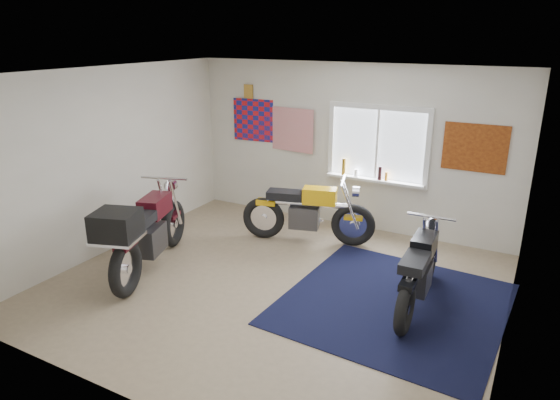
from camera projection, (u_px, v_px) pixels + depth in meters
The scene contains 10 objects.
ground at pixel (275, 285), 6.53m from camera, with size 5.50×5.50×0.00m, color #9E896B.
room_shell at pixel (274, 163), 6.01m from camera, with size 5.50×5.50×5.50m.
navy_rug at pixel (393, 303), 6.08m from camera, with size 2.50×2.60×0.01m, color black.
window_assembly at pixel (377, 150), 7.92m from camera, with size 1.66×0.17×1.26m.
oil_bottles at pixel (361, 170), 8.09m from camera, with size 0.78×0.07×0.28m.
flag_display at pixel (248, 91), 8.77m from camera, with size 1.60×0.10×1.17m.
triumph_poster at pixel (475, 148), 7.22m from camera, with size 0.90×0.03×0.70m, color #A54C14.
yellow_triumph at pixel (307, 214), 7.75m from camera, with size 2.05×0.80×1.06m.
black_chrome_bike at pixel (419, 272), 5.92m from camera, with size 0.59×1.94×1.00m.
maroon_tourer at pixel (144, 232), 6.66m from camera, with size 1.12×2.26×1.17m.
Camera 1 is at (2.84, -5.09, 3.15)m, focal length 32.00 mm.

